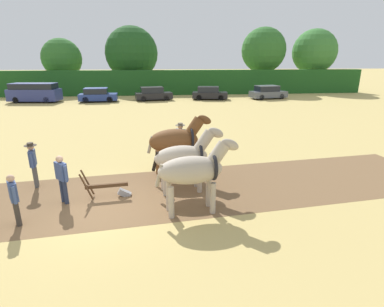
# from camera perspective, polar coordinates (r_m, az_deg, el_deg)

# --- Properties ---
(ground_plane) EXTENTS (240.00, 240.00, 0.00)m
(ground_plane) POSITION_cam_1_polar(r_m,az_deg,el_deg) (10.32, -16.75, -10.00)
(ground_plane) COLOR tan
(plowed_furrow_strip) EXTENTS (30.15, 7.60, 0.01)m
(plowed_furrow_strip) POSITION_cam_1_polar(r_m,az_deg,el_deg) (11.31, -25.20, -8.45)
(plowed_furrow_strip) COLOR brown
(plowed_furrow_strip) RESTS_ON ground
(hedgerow) EXTENTS (59.06, 1.27, 3.13)m
(hedgerow) POSITION_cam_1_polar(r_m,az_deg,el_deg) (40.37, -9.19, 13.17)
(hedgerow) COLOR #1E511E
(hedgerow) RESTS_ON ground
(tree_far_left) EXTENTS (5.22, 5.22, 7.18)m
(tree_far_left) POSITION_cam_1_polar(r_m,az_deg,el_deg) (45.74, -23.56, 16.26)
(tree_far_left) COLOR #4C3823
(tree_far_left) RESTS_ON ground
(tree_left) EXTENTS (7.22, 7.22, 8.87)m
(tree_left) POSITION_cam_1_polar(r_m,az_deg,el_deg) (44.58, -11.44, 18.21)
(tree_left) COLOR brown
(tree_left) RESTS_ON ground
(tree_center_left) EXTENTS (6.14, 6.14, 8.73)m
(tree_center_left) POSITION_cam_1_polar(r_m,az_deg,el_deg) (45.27, 13.49, 18.59)
(tree_center_left) COLOR brown
(tree_center_left) RESTS_ON ground
(tree_center) EXTENTS (6.20, 6.20, 8.59)m
(tree_center) POSITION_cam_1_polar(r_m,az_deg,el_deg) (48.39, 22.29, 17.51)
(tree_center) COLOR #4C3823
(tree_center) RESTS_ON ground
(draft_horse_lead_left) EXTENTS (2.69, 1.12, 2.41)m
(draft_horse_lead_left) POSITION_cam_1_polar(r_m,az_deg,el_deg) (9.17, 0.41, -3.18)
(draft_horse_lead_left) COLOR #B2A38E
(draft_horse_lead_left) RESTS_ON ground
(draft_horse_lead_right) EXTENTS (2.68, 1.10, 2.40)m
(draft_horse_lead_right) POSITION_cam_1_polar(r_m,az_deg,el_deg) (10.67, -1.45, -0.63)
(draft_horse_lead_right) COLOR #B2A38E
(draft_horse_lead_right) RESTS_ON ground
(draft_horse_trail_left) EXTENTS (2.71, 1.24, 2.56)m
(draft_horse_trail_left) POSITION_cam_1_polar(r_m,az_deg,el_deg) (12.13, -2.96, 2.46)
(draft_horse_trail_left) COLOR brown
(draft_horse_trail_left) RESTS_ON ground
(plow) EXTENTS (1.69, 0.51, 1.13)m
(plow) POSITION_cam_1_polar(r_m,az_deg,el_deg) (10.88, -15.18, -6.48)
(plow) COLOR #4C331E
(plow) RESTS_ON ground
(farmer_at_plow) EXTENTS (0.49, 0.51, 1.67)m
(farmer_at_plow) POSITION_cam_1_polar(r_m,az_deg,el_deg) (10.75, -23.56, -3.94)
(farmer_at_plow) COLOR #28334C
(farmer_at_plow) RESTS_ON ground
(farmer_beside_team) EXTENTS (0.59, 0.45, 1.80)m
(farmer_beside_team) POSITION_cam_1_polar(r_m,az_deg,el_deg) (14.05, -2.21, 2.91)
(farmer_beside_team) COLOR #4C4C4C
(farmer_beside_team) RESTS_ON ground
(farmer_onlooker_left) EXTENTS (0.40, 0.56, 1.56)m
(farmer_onlooker_left) POSITION_cam_1_polar(r_m,az_deg,el_deg) (10.03, -30.80, -7.06)
(farmer_onlooker_left) COLOR #38332D
(farmer_onlooker_left) RESTS_ON ground
(farmer_onlooker_right) EXTENTS (0.43, 0.65, 1.72)m
(farmer_onlooker_right) POSITION_cam_1_polar(r_m,az_deg,el_deg) (12.58, -28.04, -1.30)
(farmer_onlooker_right) COLOR #4C4C4C
(farmer_onlooker_right) RESTS_ON ground
(parked_van) EXTENTS (5.48, 2.60, 2.05)m
(parked_van) POSITION_cam_1_polar(r_m,az_deg,el_deg) (37.49, -27.82, 10.26)
(parked_van) COLOR navy
(parked_van) RESTS_ON ground
(parked_car_left) EXTENTS (4.17, 2.05, 1.51)m
(parked_car_left) POSITION_cam_1_polar(r_m,az_deg,el_deg) (35.20, -17.52, 10.56)
(parked_car_left) COLOR navy
(parked_car_left) RESTS_ON ground
(parked_car_center_left) EXTENTS (4.35, 2.37, 1.50)m
(parked_car_center_left) POSITION_cam_1_polar(r_m,az_deg,el_deg) (35.14, -7.41, 11.19)
(parked_car_center_left) COLOR black
(parked_car_center_left) RESTS_ON ground
(parked_car_center) EXTENTS (4.28, 2.48, 1.47)m
(parked_car_center) POSITION_cam_1_polar(r_m,az_deg,el_deg) (35.62, 3.33, 11.38)
(parked_car_center) COLOR black
(parked_car_center) RESTS_ON ground
(parked_car_center_right) EXTENTS (4.51, 2.54, 1.55)m
(parked_car_center_right) POSITION_cam_1_polar(r_m,az_deg,el_deg) (37.28, 14.23, 11.21)
(parked_car_center_right) COLOR #565B66
(parked_car_center_right) RESTS_ON ground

